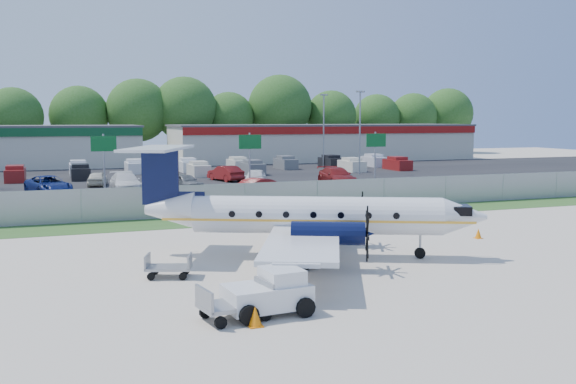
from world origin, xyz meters
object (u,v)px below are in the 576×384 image
object	(u,v)px
aircraft	(309,215)
baggage_cart_far	(235,303)
baggage_cart_near	(169,267)
pushback_tug	(270,293)

from	to	relation	value
aircraft	baggage_cart_far	world-z (taller)	aircraft
baggage_cart_near	pushback_tug	bearing A→B (deg)	-68.70
baggage_cart_far	aircraft	bearing A→B (deg)	54.14
pushback_tug	baggage_cart_near	size ratio (longest dim) A/B	1.40
aircraft	baggage_cart_near	distance (m)	6.83
aircraft	baggage_cart_near	world-z (taller)	aircraft
aircraft	baggage_cart_far	xyz separation A→B (m)	(-5.46, -7.56, -1.35)
aircraft	pushback_tug	bearing A→B (deg)	-120.15
aircraft	pushback_tug	size ratio (longest dim) A/B	5.69
pushback_tug	baggage_cart_far	world-z (taller)	pushback_tug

